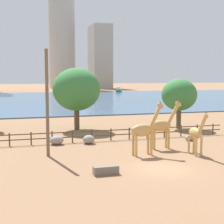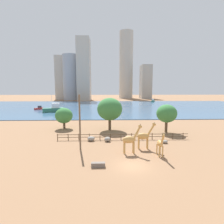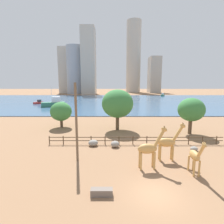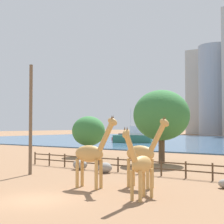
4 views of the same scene
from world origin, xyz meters
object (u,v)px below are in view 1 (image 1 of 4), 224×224
object	(u,v)px
utility_pole	(47,103)
tree_left_large	(77,89)
giraffe_companion	(162,126)
tree_right_tall	(179,95)
giraffe_young	(144,130)
boat_sailboat	(119,90)
giraffe_tall	(196,133)
boulder_near_fence	(57,140)
boulder_small	(89,139)
boulder_by_pole	(189,138)
feeding_trough	(106,170)

from	to	relation	value
utility_pole	tree_left_large	distance (m)	14.85
giraffe_companion	tree_right_tall	bearing A→B (deg)	57.42
giraffe_young	boat_sailboat	xyz separation A→B (m)	(32.48, 107.75, -1.30)
giraffe_tall	boulder_near_fence	distance (m)	13.81
giraffe_young	tree_left_large	bearing A→B (deg)	94.70
giraffe_young	boulder_near_fence	xyz separation A→B (m)	(-6.71, 6.87, -1.79)
tree_left_large	boulder_small	bearing A→B (deg)	-93.77
boulder_by_pole	tree_right_tall	world-z (taller)	tree_right_tall
boulder_near_fence	boat_sailboat	xyz separation A→B (m)	(39.18, 100.87, 0.48)
giraffe_young	tree_right_tall	xyz separation A→B (m)	(10.22, 13.13, 2.18)
tree_right_tall	utility_pole	bearing A→B (deg)	-148.82
tree_right_tall	boulder_near_fence	bearing A→B (deg)	-159.72
boulder_small	feeding_trough	bearing A→B (deg)	-96.63
boulder_near_fence	feeding_trough	bearing A→B (deg)	-80.56
boulder_by_pole	tree_right_tall	xyz separation A→B (m)	(3.02, 8.23, 4.11)
giraffe_tall	tree_left_large	size ratio (longest dim) A/B	0.51
tree_left_large	boat_sailboat	bearing A→B (deg)	68.94
giraffe_tall	feeding_trough	size ratio (longest dim) A/B	2.23
boulder_near_fence	boat_sailboat	size ratio (longest dim) A/B	0.27
giraffe_young	boulder_by_pole	bearing A→B (deg)	28.69
boulder_small	giraffe_young	bearing A→B (deg)	-61.20
boulder_by_pole	boat_sailboat	world-z (taller)	boat_sailboat
giraffe_companion	boulder_small	world-z (taller)	giraffe_companion
utility_pole	tree_left_large	size ratio (longest dim) A/B	1.16
giraffe_young	tree_right_tall	distance (m)	16.78
giraffe_companion	boulder_small	size ratio (longest dim) A/B	3.83
boulder_near_fence	tree_right_tall	bearing A→B (deg)	20.28
giraffe_tall	tree_right_tall	xyz separation A→B (m)	(5.86, 14.38, 2.49)
giraffe_young	boulder_by_pole	xyz separation A→B (m)	(7.21, 4.90, -1.93)
giraffe_companion	tree_left_large	size ratio (longest dim) A/B	0.59
boulder_by_pole	feeding_trough	bearing A→B (deg)	-141.41
giraffe_young	tree_right_tall	size ratio (longest dim) A/B	0.72
boulder_near_fence	boat_sailboat	bearing A→B (deg)	68.77
utility_pole	boulder_small	bearing A→B (deg)	43.34
tree_left_large	giraffe_tall	bearing A→B (deg)	-67.19
boulder_near_fence	tree_left_large	xyz separation A→B (m)	(3.84, 9.09, 4.73)
giraffe_companion	boat_sailboat	bearing A→B (deg)	75.95
tree_right_tall	boat_sailboat	world-z (taller)	tree_right_tall
feeding_trough	tree_left_large	world-z (taller)	tree_left_large
boulder_by_pole	boulder_small	xyz separation A→B (m)	(-10.71, 1.47, 0.14)
feeding_trough	tree_right_tall	bearing A→B (deg)	49.87
giraffe_companion	boulder_small	bearing A→B (deg)	146.56
boulder_small	feeding_trough	xyz separation A→B (m)	(-1.28, -11.05, -0.15)
giraffe_young	giraffe_tall	bearing A→B (deg)	-21.42
giraffe_young	boulder_small	xyz separation A→B (m)	(-3.50, 6.37, -1.79)
utility_pole	boulder_by_pole	world-z (taller)	utility_pole
feeding_trough	tree_right_tall	distance (m)	23.65
giraffe_tall	boat_sailboat	world-z (taller)	giraffe_tall
boulder_by_pole	boulder_small	size ratio (longest dim) A/B	0.84
boulder_small	tree_right_tall	distance (m)	15.81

